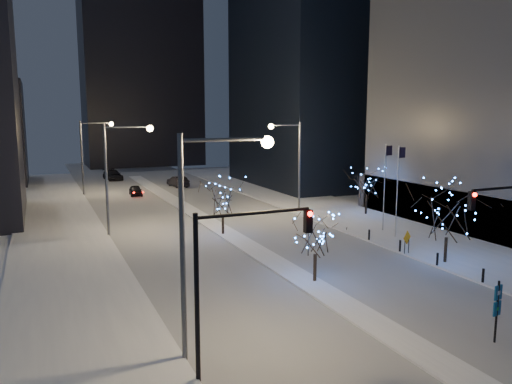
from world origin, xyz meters
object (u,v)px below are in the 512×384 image
car_far (113,175)px  holiday_tree_plaza_near (448,212)px  street_lamp_w_far (90,147)px  holiday_tree_plaza_far (367,182)px  traffic_signal_west (233,264)px  street_lamp_east (292,155)px  wayfinding_sign (497,305)px  car_mid (178,182)px  construction_sign (407,240)px  car_near (136,191)px  holiday_tree_median_near (316,235)px  street_lamp_w_mid (118,163)px  holiday_tree_median_far (223,198)px  street_lamp_w_near (206,214)px

car_far → holiday_tree_plaza_near: bearing=-82.6°
street_lamp_w_far → holiday_tree_plaza_far: street_lamp_w_far is taller
street_lamp_w_far → traffic_signal_west: size_ratio=1.43×
street_lamp_east → wayfinding_sign: street_lamp_east is taller
car_mid → construction_sign: 43.94m
car_near → holiday_tree_median_near: size_ratio=0.86×
holiday_tree_plaza_near → holiday_tree_plaza_far: bearing=72.2°
street_lamp_w_mid → street_lamp_east: same height
construction_sign → street_lamp_w_mid: bearing=119.6°
traffic_signal_west → holiday_tree_median_near: (8.94, 8.61, -1.55)m
holiday_tree_median_far → wayfinding_sign: holiday_tree_median_far is taller
street_lamp_w_near → wayfinding_sign: bearing=-18.4°
street_lamp_w_far → holiday_tree_plaza_near: bearing=-65.1°
car_mid → holiday_tree_median_near: bearing=77.9°
street_lamp_w_mid → car_mid: street_lamp_w_mid is taller
street_lamp_east → holiday_tree_plaza_near: street_lamp_east is taller
car_mid → construction_sign: (6.54, -43.44, 0.42)m
construction_sign → holiday_tree_median_far: bearing=111.1°
holiday_tree_plaza_near → car_mid: bearing=99.3°
street_lamp_w_far → street_lamp_east: bearing=-49.2°
car_near → holiday_tree_median_far: (3.07, -25.96, 2.77)m
street_lamp_east → construction_sign: street_lamp_east is taller
street_lamp_w_near → street_lamp_w_far: (0.00, 50.00, 0.00)m
holiday_tree_median_far → construction_sign: holiday_tree_median_far is taller
street_lamp_w_mid → holiday_tree_plaza_near: size_ratio=1.67×
street_lamp_w_far → street_lamp_east: 29.08m
street_lamp_w_mid → traffic_signal_west: (0.50, -27.00, -1.74)m
street_lamp_east → holiday_tree_plaza_near: size_ratio=1.67×
street_lamp_east → holiday_tree_median_far: (-10.58, -6.81, -3.01)m
street_lamp_w_far → car_far: size_ratio=1.76×
traffic_signal_west → construction_sign: 22.19m
holiday_tree_plaza_near → holiday_tree_plaza_far: 18.09m
street_lamp_w_far → holiday_tree_plaza_far: bearing=-45.6°
holiday_tree_plaza_near → street_lamp_w_mid: bearing=137.5°
car_mid → street_lamp_east: bearing=96.2°
street_lamp_w_mid → traffic_signal_west: 27.06m
holiday_tree_median_far → car_mid: bearing=82.3°
holiday_tree_median_near → car_near: bearing=95.7°
car_mid → holiday_tree_plaza_far: holiday_tree_plaza_far is taller
street_lamp_east → car_far: (-14.15, 37.27, -5.62)m
car_near → wayfinding_sign: wayfinding_sign is taller
car_far → car_near: bearing=-95.7°
holiday_tree_median_far → holiday_tree_plaza_near: (11.84, -14.78, 0.41)m
street_lamp_w_far → holiday_tree_median_near: street_lamp_w_far is taller
holiday_tree_plaza_far → construction_sign: bearing=-114.7°
street_lamp_east → traffic_signal_west: (-18.52, -30.00, -1.69)m
car_near → car_far: (-0.49, 18.12, 0.15)m
street_lamp_east → wayfinding_sign: 33.18m
car_mid → wayfinding_sign: (0.23, -57.09, 1.07)m
street_lamp_east → car_far: 40.26m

